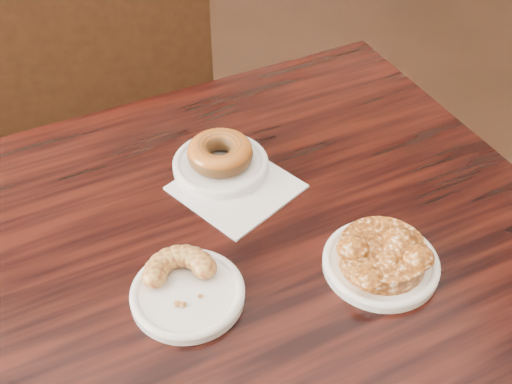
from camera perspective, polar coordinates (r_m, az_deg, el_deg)
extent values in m
cube|color=black|center=(1.21, 1.56, -16.31)|extent=(0.99, 0.99, 0.75)
cube|color=silver|center=(0.98, -1.77, 0.42)|extent=(0.22, 0.22, 0.00)
cylinder|color=white|center=(1.01, -3.16, 2.44)|extent=(0.15, 0.15, 0.01)
cylinder|color=white|center=(0.84, -6.09, -9.03)|extent=(0.15, 0.15, 0.01)
cylinder|color=white|center=(0.89, 11.01, -6.28)|extent=(0.16, 0.16, 0.01)
torus|color=#9A5716|center=(0.99, -3.22, 3.49)|extent=(0.10, 0.10, 0.04)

